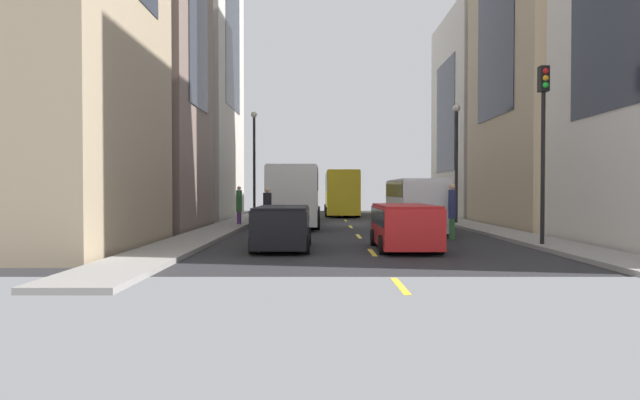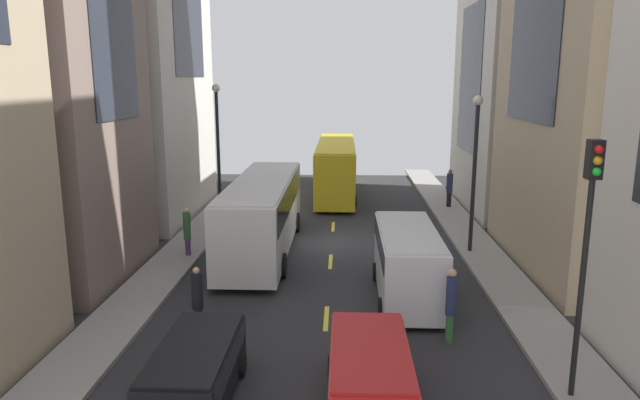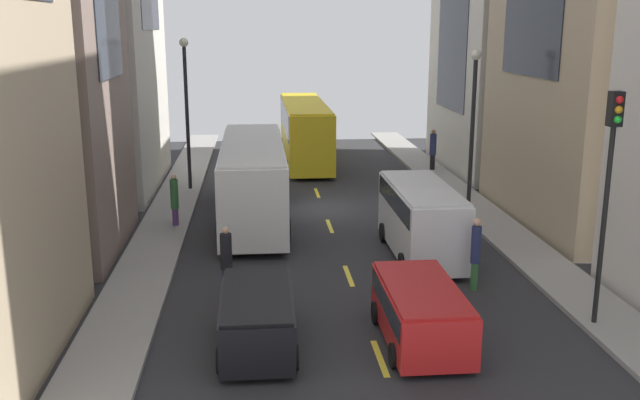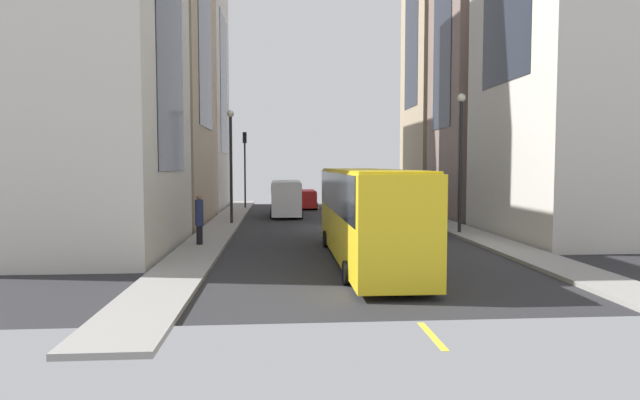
{
  "view_description": "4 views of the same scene",
  "coord_description": "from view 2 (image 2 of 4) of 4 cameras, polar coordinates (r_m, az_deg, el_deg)",
  "views": [
    {
      "loc": [
        -1.73,
        -32.19,
        2.08
      ],
      "look_at": [
        -1.72,
        0.48,
        1.45
      ],
      "focal_mm": 29.19,
      "sensor_mm": 36.0,
      "label": 1
    },
    {
      "loc": [
        0.53,
        -26.73,
        7.82
      ],
      "look_at": [
        -0.66,
        1.83,
        1.72
      ],
      "focal_mm": 32.05,
      "sensor_mm": 36.0,
      "label": 2
    },
    {
      "loc": [
        -2.97,
        -30.93,
        8.09
      ],
      "look_at": [
        -0.45,
        -3.47,
        1.25
      ],
      "focal_mm": 39.54,
      "sensor_mm": 36.0,
      "label": 3
    },
    {
      "loc": [
        3.35,
        32.61,
        3.78
      ],
      "look_at": [
        0.65,
        -3.44,
        1.43
      ],
      "focal_mm": 30.73,
      "sensor_mm": 36.0,
      "label": 4
    }
  ],
  "objects": [
    {
      "name": "traffic_light_near_corner",
      "position": [
        14.62,
        25.21,
        -2.2
      ],
      "size": [
        0.32,
        0.44,
        6.32
      ],
      "color": "black",
      "rests_on": "ground"
    },
    {
      "name": "lane_stripe_7",
      "position": [
        48.37,
        1.73,
        2.75
      ],
      "size": [
        0.16,
        2.0,
        0.01
      ],
      "primitive_type": "cube",
      "color": "yellow",
      "rests_on": "ground"
    },
    {
      "name": "ground_plane",
      "position": [
        27.86,
        1.2,
        -4.25
      ],
      "size": [
        39.63,
        39.63,
        0.0
      ],
      "primitive_type": "plane",
      "color": "#28282B"
    },
    {
      "name": "lane_stripe_3",
      "position": [
        24.99,
        1.06,
        -6.17
      ],
      "size": [
        0.16,
        2.0,
        0.01
      ],
      "primitive_type": "cube",
      "color": "yellow",
      "rests_on": "ground"
    },
    {
      "name": "pedestrian_crossing_mid",
      "position": [
        25.77,
        -13.13,
        -2.96
      ],
      "size": [
        0.33,
        0.33,
        2.14
      ],
      "rotation": [
        0.0,
        0.0,
        4.01
      ],
      "color": "#593372",
      "rests_on": "ground"
    },
    {
      "name": "city_bus_white",
      "position": [
        26.11,
        -5.75,
        -0.87
      ],
      "size": [
        2.8,
        11.34,
        3.35
      ],
      "color": "silver",
      "rests_on": "ground"
    },
    {
      "name": "streetcar_yellow",
      "position": [
        38.97,
        1.6,
        3.65
      ],
      "size": [
        2.7,
        12.59,
        3.59
      ],
      "color": "yellow",
      "rests_on": "ground"
    },
    {
      "name": "car_black_0",
      "position": [
        14.85,
        -12.34,
        -16.08
      ],
      "size": [
        1.97,
        4.09,
        1.5
      ],
      "color": "black",
      "rests_on": "ground"
    },
    {
      "name": "pedestrian_waiting_curb",
      "position": [
        35.51,
        12.81,
        1.27
      ],
      "size": [
        0.38,
        0.38,
        2.28
      ],
      "rotation": [
        0.0,
        0.0,
        4.58
      ],
      "color": "black",
      "rests_on": "ground"
    },
    {
      "name": "lane_stripe_2",
      "position": [
        19.39,
        0.63,
        -11.72
      ],
      "size": [
        0.16,
        2.0,
        0.01
      ],
      "primitive_type": "cube",
      "color": "yellow",
      "rests_on": "ground"
    },
    {
      "name": "streetlamp_near",
      "position": [
        26.07,
        15.22,
        4.14
      ],
      "size": [
        0.44,
        0.44,
        6.96
      ],
      "color": "black",
      "rests_on": "ground"
    },
    {
      "name": "pedestrian_crossing_near",
      "position": [
        17.69,
        12.92,
        -9.96
      ],
      "size": [
        0.31,
        0.31,
        2.34
      ],
      "rotation": [
        0.0,
        0.0,
        4.21
      ],
      "color": "#336B38",
      "rests_on": "ground"
    },
    {
      "name": "streetlamp_far",
      "position": [
        31.64,
        -10.17,
        6.11
      ],
      "size": [
        0.44,
        0.44,
        7.38
      ],
      "color": "black",
      "rests_on": "ground"
    },
    {
      "name": "sidewalk_west",
      "position": [
        28.78,
        -12.52,
        -3.85
      ],
      "size": [
        2.0,
        44.0,
        0.15
      ],
      "primitive_type": "cube",
      "color": "gray",
      "rests_on": "ground"
    },
    {
      "name": "car_red_1",
      "position": [
        14.35,
        5.0,
        -16.71
      ],
      "size": [
        2.08,
        4.26,
        1.57
      ],
      "color": "red",
      "rests_on": "ground"
    },
    {
      "name": "sidewalk_east",
      "position": [
        28.53,
        15.05,
        -4.12
      ],
      "size": [
        2.0,
        44.0,
        0.15
      ],
      "primitive_type": "cube",
      "color": "gray",
      "rests_on": "ground"
    },
    {
      "name": "delivery_van_white",
      "position": [
        20.75,
        8.75,
        -5.78
      ],
      "size": [
        2.25,
        5.93,
        2.58
      ],
      "color": "white",
      "rests_on": "ground"
    },
    {
      "name": "lane_stripe_6",
      "position": [
        42.46,
        1.63,
        1.45
      ],
      "size": [
        0.16,
        2.0,
        0.01
      ],
      "primitive_type": "cube",
      "color": "yellow",
      "rests_on": "ground"
    },
    {
      "name": "pedestrian_walking_far",
      "position": [
        18.31,
        -12.15,
        -9.6
      ],
      "size": [
        0.36,
        0.36,
        2.17
      ],
      "rotation": [
        0.0,
        0.0,
        4.01
      ],
      "color": "navy",
      "rests_on": "ground"
    },
    {
      "name": "lane_stripe_4",
      "position": [
        30.75,
        1.32,
        -2.67
      ],
      "size": [
        0.16,
        2.0,
        0.01
      ],
      "primitive_type": "cube",
      "color": "yellow",
      "rests_on": "ground"
    },
    {
      "name": "lane_stripe_5",
      "position": [
        36.58,
        1.5,
        -0.28
      ],
      "size": [
        0.16,
        2.0,
        0.01
      ],
      "primitive_type": "cube",
      "color": "yellow",
      "rests_on": "ground"
    },
    {
      "name": "building_east_2",
      "position": [
        36.83,
        21.13,
        11.21
      ],
      "size": [
        8.27,
        10.34,
        15.56
      ],
      "color": "beige",
      "rests_on": "ground"
    }
  ]
}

